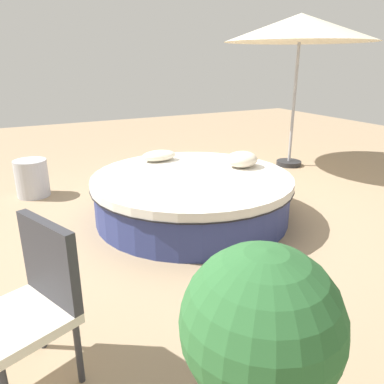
{
  "coord_description": "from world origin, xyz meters",
  "views": [
    {
      "loc": [
        -1.98,
        -3.81,
        1.83
      ],
      "look_at": [
        0.0,
        0.0,
        0.32
      ],
      "focal_mm": 35.53,
      "sensor_mm": 36.0,
      "label": 1
    }
  ],
  "objects_px": {
    "throw_pillow_1": "(159,156)",
    "patio_chair": "(34,295)",
    "round_bed": "(192,196)",
    "side_table": "(32,178)",
    "throw_pillow_0": "(242,159)",
    "planter": "(260,343)",
    "patio_umbrella": "(300,29)"
  },
  "relations": [
    {
      "from": "throw_pillow_0",
      "to": "round_bed",
      "type": "bearing_deg",
      "value": -177.67
    },
    {
      "from": "throw_pillow_1",
      "to": "patio_chair",
      "type": "relative_size",
      "value": 0.48
    },
    {
      "from": "round_bed",
      "to": "side_table",
      "type": "distance_m",
      "value": 2.35
    },
    {
      "from": "throw_pillow_0",
      "to": "patio_chair",
      "type": "height_order",
      "value": "patio_chair"
    },
    {
      "from": "throw_pillow_0",
      "to": "side_table",
      "type": "bearing_deg",
      "value": 144.81
    },
    {
      "from": "round_bed",
      "to": "planter",
      "type": "xyz_separation_m",
      "value": [
        -1.08,
        -2.74,
        0.36
      ]
    },
    {
      "from": "planter",
      "to": "side_table",
      "type": "height_order",
      "value": "planter"
    },
    {
      "from": "throw_pillow_1",
      "to": "side_table",
      "type": "height_order",
      "value": "throw_pillow_1"
    },
    {
      "from": "round_bed",
      "to": "throw_pillow_0",
      "type": "relative_size",
      "value": 5.82
    },
    {
      "from": "patio_chair",
      "to": "side_table",
      "type": "height_order",
      "value": "patio_chair"
    },
    {
      "from": "throw_pillow_1",
      "to": "patio_chair",
      "type": "xyz_separation_m",
      "value": [
        -1.85,
        -2.57,
        -0.04
      ]
    },
    {
      "from": "patio_umbrella",
      "to": "planter",
      "type": "xyz_separation_m",
      "value": [
        -3.73,
        -4.03,
        -1.66
      ]
    },
    {
      "from": "throw_pillow_0",
      "to": "patio_umbrella",
      "type": "xyz_separation_m",
      "value": [
        1.93,
        1.26,
        1.66
      ]
    },
    {
      "from": "round_bed",
      "to": "patio_chair",
      "type": "xyz_separation_m",
      "value": [
        -1.93,
        -1.77,
        0.29
      ]
    },
    {
      "from": "throw_pillow_0",
      "to": "side_table",
      "type": "relative_size",
      "value": 0.79
    },
    {
      "from": "throw_pillow_0",
      "to": "throw_pillow_1",
      "type": "height_order",
      "value": "throw_pillow_0"
    },
    {
      "from": "patio_umbrella",
      "to": "planter",
      "type": "height_order",
      "value": "patio_umbrella"
    },
    {
      "from": "throw_pillow_1",
      "to": "side_table",
      "type": "bearing_deg",
      "value": 149.99
    },
    {
      "from": "planter",
      "to": "side_table",
      "type": "distance_m",
      "value": 4.48
    },
    {
      "from": "round_bed",
      "to": "patio_umbrella",
      "type": "height_order",
      "value": "patio_umbrella"
    },
    {
      "from": "round_bed",
      "to": "patio_umbrella",
      "type": "relative_size",
      "value": 0.94
    },
    {
      "from": "throw_pillow_0",
      "to": "patio_chair",
      "type": "bearing_deg",
      "value": -145.99
    },
    {
      "from": "throw_pillow_0",
      "to": "throw_pillow_1",
      "type": "bearing_deg",
      "value": 136.49
    },
    {
      "from": "round_bed",
      "to": "patio_chair",
      "type": "distance_m",
      "value": 2.64
    },
    {
      "from": "throw_pillow_0",
      "to": "patio_umbrella",
      "type": "height_order",
      "value": "patio_umbrella"
    },
    {
      "from": "round_bed",
      "to": "throw_pillow_1",
      "type": "bearing_deg",
      "value": 96.02
    },
    {
      "from": "patio_chair",
      "to": "round_bed",
      "type": "bearing_deg",
      "value": -69.74
    },
    {
      "from": "planter",
      "to": "throw_pillow_0",
      "type": "bearing_deg",
      "value": 56.82
    },
    {
      "from": "planter",
      "to": "side_table",
      "type": "xyz_separation_m",
      "value": [
        -0.55,
        4.43,
        -0.37
      ]
    },
    {
      "from": "throw_pillow_0",
      "to": "side_table",
      "type": "height_order",
      "value": "throw_pillow_0"
    },
    {
      "from": "patio_chair",
      "to": "planter",
      "type": "relative_size",
      "value": 0.89
    },
    {
      "from": "side_table",
      "to": "planter",
      "type": "bearing_deg",
      "value": -82.89
    }
  ]
}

